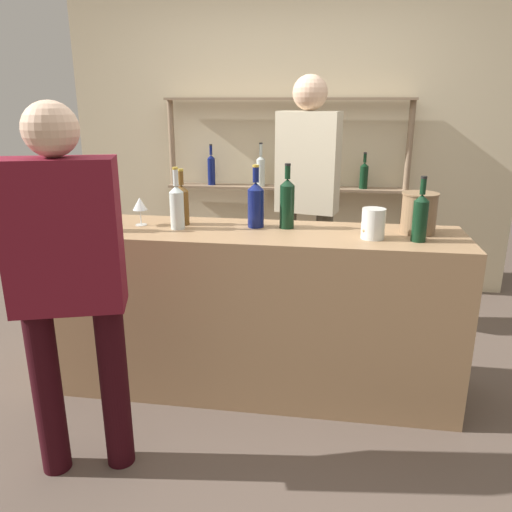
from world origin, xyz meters
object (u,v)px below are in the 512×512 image
Objects in this scene: counter_bottle_0 at (177,206)px; counter_bottle_3 at (182,203)px; cork_jar at (373,224)px; counter_bottle_1 at (256,203)px; counter_bottle_4 at (420,216)px; server_behind_counter at (307,183)px; customer_left at (67,272)px; ice_bucket at (419,213)px; counter_bottle_2 at (287,202)px; counter_bottle_5 at (101,208)px; wine_glass at (140,204)px.

counter_bottle_0 reaches higher than counter_bottle_3.
counter_bottle_1 is at bearing 166.40° from cork_jar.
counter_bottle_1 is 1.06× the size of counter_bottle_4.
counter_bottle_0 is at bearing -21.26° from server_behind_counter.
customer_left is (-1.50, -0.70, -0.13)m from counter_bottle_4.
ice_bucket is 0.13× the size of customer_left.
counter_bottle_4 is at bearing -14.31° from counter_bottle_2.
ice_bucket is at bearing 4.73° from counter_bottle_0.
counter_bottle_0 is 1.29m from ice_bucket.
wine_glass is at bearing 44.38° from counter_bottle_5.
counter_bottle_3 is at bearing 91.78° from counter_bottle_0.
counter_bottle_0 is at bearing -88.22° from counter_bottle_3.
counter_bottle_1 reaches higher than counter_bottle_3.
counter_bottle_1 is at bearing 14.82° from counter_bottle_5.
customer_left reaches higher than wine_glass.
cork_jar is at bearing -148.17° from ice_bucket.
counter_bottle_0 is 0.43m from counter_bottle_1.
customer_left reaches higher than counter_bottle_3.
counter_bottle_1 is 1.60× the size of ice_bucket.
counter_bottle_5 is 0.21× the size of customer_left.
wine_glass is 1.26m from server_behind_counter.
counter_bottle_0 is 0.99× the size of counter_bottle_5.
counter_bottle_1 is at bearing -2.35° from server_behind_counter.
customer_left reaches higher than ice_bucket.
counter_bottle_3 is at bearing 172.58° from counter_bottle_4.
counter_bottle_3 is 1.06m from cork_jar.
server_behind_counter is at bearing 51.92° from counter_bottle_3.
counter_bottle_2 is 2.23× the size of wine_glass.
counter_bottle_5 is 0.68m from customer_left.
server_behind_counter is (0.07, 0.83, -0.02)m from counter_bottle_2.
counter_bottle_4 is at bearing -4.63° from cork_jar.
cork_jar is (-0.22, 0.02, -0.05)m from counter_bottle_4.
counter_bottle_4 is 0.20× the size of customer_left.
counter_bottle_2 is (0.17, 0.00, 0.01)m from counter_bottle_1.
cork_jar is (1.04, -0.15, -0.04)m from counter_bottle_3.
customer_left is (-1.52, -0.87, -0.11)m from ice_bucket.
counter_bottle_0 is at bearing -169.46° from counter_bottle_2.
counter_bottle_3 reaches higher than wine_glass.
counter_bottle_0 is 1.15m from server_behind_counter.
counter_bottle_5 reaches higher than wine_glass.
server_behind_counter is at bearing 127.04° from ice_bucket.
customer_left is at bearing -14.07° from server_behind_counter.
counter_bottle_0 reaches higher than ice_bucket.
ice_bucket is at bearing 50.58° from server_behind_counter.
counter_bottle_1 is 0.86m from counter_bottle_4.
server_behind_counter is at bearing 55.20° from counter_bottle_0.
cork_jar is (-0.24, -0.15, -0.03)m from ice_bucket.
counter_bottle_4 is 1.17m from server_behind_counter.
ice_bucket is 1.38× the size of cork_jar.
ice_bucket is at bearing 2.23° from wine_glass.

